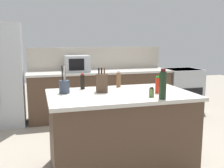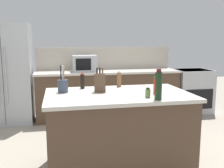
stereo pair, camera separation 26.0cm
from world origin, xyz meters
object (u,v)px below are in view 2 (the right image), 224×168
at_px(refrigerator, 7,74).
at_px(soy_sauce_bottle, 82,81).
at_px(range_oven, 192,91).
at_px(microwave, 85,63).
at_px(knife_block, 100,83).
at_px(spice_jar_oregano, 148,93).
at_px(pepper_grinder, 119,79).
at_px(wine_bottle, 158,85).
at_px(hot_sauce_bottle, 155,86).
at_px(utensil_crock, 63,86).

distance_m(refrigerator, soy_sauce_bottle, 2.25).
bearing_deg(refrigerator, range_oven, -0.78).
xyz_separation_m(range_oven, microwave, (-2.31, 0.00, 0.63)).
height_order(microwave, knife_block, microwave).
bearing_deg(knife_block, spice_jar_oregano, -34.63).
distance_m(range_oven, spice_jar_oregano, 3.17).
distance_m(pepper_grinder, wine_bottle, 0.85).
bearing_deg(pepper_grinder, hot_sauce_bottle, -59.95).
xyz_separation_m(refrigerator, spice_jar_oregano, (1.88, -2.54, 0.06)).
height_order(utensil_crock, spice_jar_oregano, utensil_crock).
distance_m(range_oven, wine_bottle, 3.24).
distance_m(range_oven, utensil_crock, 3.48).
height_order(hot_sauce_bottle, soy_sauce_bottle, hot_sauce_bottle).
bearing_deg(utensil_crock, soy_sauce_bottle, 39.51).
distance_m(refrigerator, microwave, 1.47).
relative_size(knife_block, soy_sauce_bottle, 1.47).
relative_size(hot_sauce_bottle, wine_bottle, 0.62).
xyz_separation_m(knife_block, spice_jar_oregano, (0.46, -0.40, -0.06)).
bearing_deg(utensil_crock, refrigerator, 115.65).
bearing_deg(wine_bottle, refrigerator, 126.20).
xyz_separation_m(knife_block, pepper_grinder, (0.30, 0.30, -0.02)).
bearing_deg(knife_block, range_oven, 48.51).
bearing_deg(range_oven, spice_jar_oregano, -127.14).
height_order(spice_jar_oregano, soy_sauce_bottle, soy_sauce_bottle).
bearing_deg(range_oven, knife_block, -138.25).
distance_m(utensil_crock, soy_sauce_bottle, 0.32).
xyz_separation_m(range_oven, utensil_crock, (-2.77, -2.03, 0.56)).
height_order(refrigerator, utensil_crock, refrigerator).
distance_m(knife_block, spice_jar_oregano, 0.61).
distance_m(microwave, wine_bottle, 2.66).
distance_m(microwave, pepper_grinder, 1.81).
xyz_separation_m(hot_sauce_bottle, soy_sauce_bottle, (-0.79, 0.50, -0.00)).
xyz_separation_m(spice_jar_oregano, hot_sauce_bottle, (0.15, 0.17, 0.04)).
relative_size(spice_jar_oregano, hot_sauce_bottle, 0.54).
bearing_deg(utensil_crock, range_oven, 36.15).
relative_size(microwave, soy_sauce_bottle, 2.34).
relative_size(hot_sauce_bottle, soy_sauce_bottle, 1.01).
bearing_deg(utensil_crock, pepper_grinder, 17.63).
xyz_separation_m(range_oven, pepper_grinder, (-2.04, -1.79, 0.57)).
distance_m(pepper_grinder, spice_jar_oregano, 0.72).
relative_size(wine_bottle, soy_sauce_bottle, 1.63).
distance_m(spice_jar_oregano, wine_bottle, 0.17).
xyz_separation_m(knife_block, soy_sauce_bottle, (-0.18, 0.27, -0.02)).
bearing_deg(pepper_grinder, range_oven, 41.30).
xyz_separation_m(utensil_crock, wine_bottle, (0.95, -0.59, 0.07)).
bearing_deg(utensil_crock, spice_jar_oregano, -27.80).
xyz_separation_m(spice_jar_oregano, wine_bottle, (0.07, -0.12, 0.10)).
bearing_deg(pepper_grinder, knife_block, -135.40).
bearing_deg(knife_block, microwave, 95.92).
xyz_separation_m(spice_jar_oregano, soy_sauce_bottle, (-0.64, 0.67, 0.04)).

